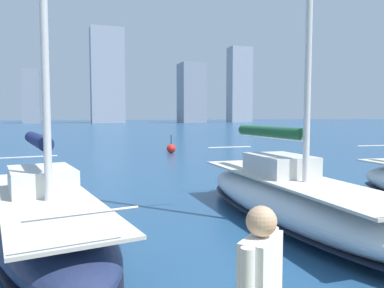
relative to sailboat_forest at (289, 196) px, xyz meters
name	(u,v)px	position (x,y,z in m)	size (l,w,h in m)	color
city_skyline	(73,79)	(0.71, -154.68, 17.38)	(166.82, 21.18, 45.81)	#9DA2AC
sailboat_forest	(289,196)	(0.00, 0.00, 0.00)	(2.50, 9.07, 12.11)	silver
sailboat_navy	(45,214)	(6.12, -0.47, -0.06)	(3.66, 8.84, 11.52)	navy
channel_buoy	(171,149)	(-2.27, -19.23, -0.36)	(0.70, 0.70, 1.40)	red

